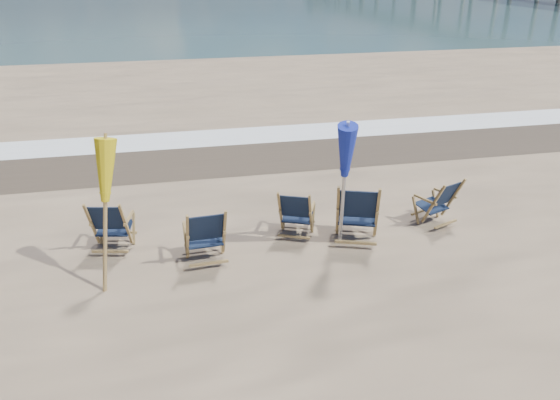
% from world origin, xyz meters
% --- Properties ---
extents(surf_foam, '(200.00, 1.40, 0.01)m').
position_xyz_m(surf_foam, '(0.00, 8.30, 0.00)').
color(surf_foam, silver).
rests_on(surf_foam, ground).
extents(wet_sand_strip, '(200.00, 2.60, 0.00)m').
position_xyz_m(wet_sand_strip, '(0.00, 6.80, 0.00)').
color(wet_sand_strip, '#42362A').
rests_on(wet_sand_strip, ground).
extents(beach_chair_0, '(0.73, 0.78, 0.94)m').
position_xyz_m(beach_chair_0, '(-2.32, 2.65, 0.47)').
color(beach_chair_0, black).
rests_on(beach_chair_0, ground).
extents(beach_chair_1, '(0.67, 0.74, 0.97)m').
position_xyz_m(beach_chair_1, '(-0.88, 2.05, 0.49)').
color(beach_chair_1, black).
rests_on(beach_chair_1, ground).
extents(beach_chair_2, '(0.77, 0.81, 0.89)m').
position_xyz_m(beach_chair_2, '(0.56, 2.49, 0.44)').
color(beach_chair_2, black).
rests_on(beach_chair_2, ground).
extents(beach_chair_3, '(0.93, 0.98, 1.10)m').
position_xyz_m(beach_chair_3, '(1.53, 2.07, 0.55)').
color(beach_chair_3, black).
rests_on(beach_chair_3, ground).
extents(beach_chair_4, '(0.77, 0.81, 0.89)m').
position_xyz_m(beach_chair_4, '(3.12, 2.59, 0.45)').
color(beach_chair_4, black).
rests_on(beach_chair_4, ground).
extents(umbrella_yellow, '(0.30, 0.30, 2.11)m').
position_xyz_m(umbrella_yellow, '(-2.51, 1.82, 1.59)').
color(umbrella_yellow, olive).
rests_on(umbrella_yellow, ground).
extents(umbrella_blue, '(0.30, 0.30, 2.19)m').
position_xyz_m(umbrella_blue, '(0.95, 2.05, 1.67)').
color(umbrella_blue, '#A5A5AD').
rests_on(umbrella_blue, ground).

